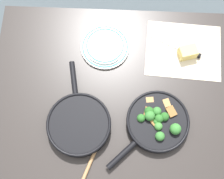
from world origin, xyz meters
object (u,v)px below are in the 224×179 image
(skillet_broccoli, at_px, (157,122))
(dinner_plate_stack, at_px, (105,46))
(grater_knife, at_px, (183,48))
(cheese_block, at_px, (188,52))
(wooden_spoon, at_px, (92,159))
(skillet_eggs, at_px, (79,124))

(skillet_broccoli, relative_size, dinner_plate_stack, 1.53)
(grater_knife, height_order, dinner_plate_stack, dinner_plate_stack)
(grater_knife, relative_size, cheese_block, 2.65)
(grater_knife, bearing_deg, skillet_broccoli, 97.32)
(skillet_broccoli, bearing_deg, grater_knife, -153.81)
(cheese_block, bearing_deg, wooden_spoon, 50.24)
(cheese_block, distance_m, dinner_plate_stack, 0.38)
(grater_knife, distance_m, dinner_plate_stack, 0.36)
(wooden_spoon, bearing_deg, skillet_eggs, 43.62)
(skillet_broccoli, relative_size, wooden_spoon, 1.06)
(wooden_spoon, relative_size, cheese_block, 3.64)
(skillet_eggs, distance_m, cheese_block, 0.59)
(wooden_spoon, height_order, dinner_plate_stack, dinner_plate_stack)
(skillet_broccoli, height_order, skillet_eggs, skillet_broccoli)
(wooden_spoon, relative_size, grater_knife, 1.38)
(skillet_eggs, relative_size, cheese_block, 4.69)
(skillet_eggs, xyz_separation_m, wooden_spoon, (-0.06, 0.14, -0.02))
(skillet_broccoli, distance_m, cheese_block, 0.36)
(skillet_eggs, distance_m, grater_knife, 0.59)
(skillet_broccoli, distance_m, wooden_spoon, 0.32)
(grater_knife, xyz_separation_m, cheese_block, (-0.02, 0.03, 0.02))
(skillet_eggs, height_order, cheese_block, cheese_block)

